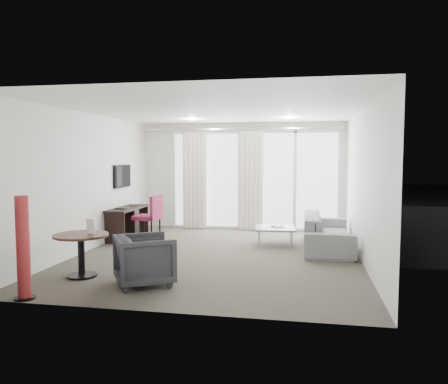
% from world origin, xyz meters
% --- Properties ---
extents(floor, '(5.00, 6.00, 0.00)m').
position_xyz_m(floor, '(0.00, 0.00, 0.00)').
color(floor, '#49443A').
rests_on(floor, ground).
extents(ceiling, '(5.00, 6.00, 0.00)m').
position_xyz_m(ceiling, '(0.00, 0.00, 2.60)').
color(ceiling, white).
rests_on(ceiling, ground).
extents(wall_left, '(0.00, 6.00, 2.60)m').
position_xyz_m(wall_left, '(-2.50, 0.00, 1.30)').
color(wall_left, silver).
rests_on(wall_left, ground).
extents(wall_right, '(0.00, 6.00, 2.60)m').
position_xyz_m(wall_right, '(2.50, 0.00, 1.30)').
color(wall_right, silver).
rests_on(wall_right, ground).
extents(wall_front, '(5.00, 0.00, 2.60)m').
position_xyz_m(wall_front, '(0.00, -3.00, 1.30)').
color(wall_front, silver).
rests_on(wall_front, ground).
extents(window_panel, '(4.00, 0.02, 2.38)m').
position_xyz_m(window_panel, '(0.30, 2.98, 1.20)').
color(window_panel, white).
rests_on(window_panel, ground).
extents(window_frame, '(4.10, 0.06, 2.44)m').
position_xyz_m(window_frame, '(0.30, 2.97, 1.20)').
color(window_frame, white).
rests_on(window_frame, ground).
extents(curtain_left, '(0.60, 0.20, 2.38)m').
position_xyz_m(curtain_left, '(-1.15, 2.82, 1.20)').
color(curtain_left, silver).
rests_on(curtain_left, ground).
extents(curtain_right, '(0.60, 0.20, 2.38)m').
position_xyz_m(curtain_right, '(0.25, 2.82, 1.20)').
color(curtain_right, silver).
rests_on(curtain_right, ground).
extents(curtain_track, '(4.80, 0.04, 0.04)m').
position_xyz_m(curtain_track, '(0.00, 2.82, 2.45)').
color(curtain_track, '#B2B2B7').
rests_on(curtain_track, ceiling).
extents(downlight_a, '(0.12, 0.12, 0.02)m').
position_xyz_m(downlight_a, '(-0.90, 1.60, 2.59)').
color(downlight_a, '#FFE0B2').
rests_on(downlight_a, ceiling).
extents(downlight_b, '(0.12, 0.12, 0.02)m').
position_xyz_m(downlight_b, '(1.20, 1.60, 2.59)').
color(downlight_b, '#FFE0B2').
rests_on(downlight_b, ceiling).
extents(desk, '(0.45, 1.44, 0.68)m').
position_xyz_m(desk, '(-2.25, 1.24, 0.34)').
color(desk, black).
rests_on(desk, floor).
extents(tv, '(0.05, 0.80, 0.50)m').
position_xyz_m(tv, '(-2.46, 1.45, 1.35)').
color(tv, black).
rests_on(tv, wall_left).
extents(desk_chair, '(0.58, 0.55, 0.96)m').
position_xyz_m(desk_chair, '(-1.76, 1.10, 0.48)').
color(desk_chair, maroon).
rests_on(desk_chair, floor).
extents(round_table, '(1.02, 1.02, 0.64)m').
position_xyz_m(round_table, '(-1.71, -1.78, 0.32)').
color(round_table, '#381F16').
rests_on(round_table, floor).
extents(menu_card, '(0.12, 0.03, 0.22)m').
position_xyz_m(menu_card, '(-1.58, -1.72, 0.72)').
color(menu_card, white).
rests_on(menu_card, round_table).
extents(red_lamp, '(0.26, 0.26, 1.30)m').
position_xyz_m(red_lamp, '(-1.91, -2.85, 0.65)').
color(red_lamp, maroon).
rests_on(red_lamp, floor).
extents(tub_armchair, '(1.05, 1.04, 0.70)m').
position_xyz_m(tub_armchair, '(-0.64, -1.99, 0.35)').
color(tub_armchair, '#2D2D32').
rests_on(tub_armchair, floor).
extents(coffee_table, '(0.85, 0.85, 0.35)m').
position_xyz_m(coffee_table, '(0.96, 1.16, 0.18)').
color(coffee_table, gray).
rests_on(coffee_table, floor).
extents(remote, '(0.08, 0.16, 0.02)m').
position_xyz_m(remote, '(0.91, 1.24, 0.36)').
color(remote, black).
rests_on(remote, coffee_table).
extents(magazine, '(0.27, 0.30, 0.01)m').
position_xyz_m(magazine, '(1.01, 1.20, 0.36)').
color(magazine, gray).
rests_on(magazine, coffee_table).
extents(sofa, '(0.89, 2.27, 0.66)m').
position_xyz_m(sofa, '(1.98, 0.95, 0.33)').
color(sofa, slate).
rests_on(sofa, floor).
extents(terrace_slab, '(5.60, 3.00, 0.12)m').
position_xyz_m(terrace_slab, '(0.30, 4.50, -0.06)').
color(terrace_slab, '#4D4D50').
rests_on(terrace_slab, ground).
extents(rattan_chair_a, '(0.67, 0.67, 0.76)m').
position_xyz_m(rattan_chair_a, '(1.22, 4.36, 0.38)').
color(rattan_chair_a, brown).
rests_on(rattan_chair_a, terrace_slab).
extents(rattan_chair_b, '(0.68, 0.68, 0.87)m').
position_xyz_m(rattan_chair_b, '(2.22, 4.98, 0.44)').
color(rattan_chair_b, brown).
rests_on(rattan_chair_b, terrace_slab).
extents(rattan_table, '(0.60, 0.60, 0.47)m').
position_xyz_m(rattan_table, '(1.44, 4.33, 0.23)').
color(rattan_table, brown).
rests_on(rattan_table, terrace_slab).
extents(balustrade, '(5.50, 0.06, 1.05)m').
position_xyz_m(balustrade, '(0.30, 5.95, 0.50)').
color(balustrade, '#B2B2B7').
rests_on(balustrade, terrace_slab).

